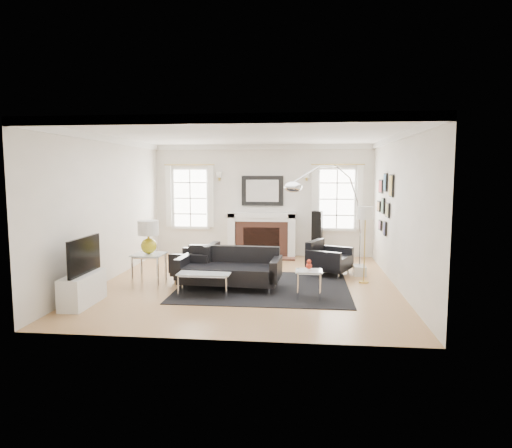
# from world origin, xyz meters

# --- Properties ---
(floor) EXTENTS (6.00, 6.00, 0.00)m
(floor) POSITION_xyz_m (0.00, 0.00, 0.00)
(floor) COLOR #AA8247
(floor) RESTS_ON ground
(back_wall) EXTENTS (5.50, 0.04, 2.80)m
(back_wall) POSITION_xyz_m (0.00, 3.00, 1.40)
(back_wall) COLOR beige
(back_wall) RESTS_ON floor
(front_wall) EXTENTS (5.50, 0.04, 2.80)m
(front_wall) POSITION_xyz_m (0.00, -3.00, 1.40)
(front_wall) COLOR beige
(front_wall) RESTS_ON floor
(left_wall) EXTENTS (0.04, 6.00, 2.80)m
(left_wall) POSITION_xyz_m (-2.75, 0.00, 1.40)
(left_wall) COLOR beige
(left_wall) RESTS_ON floor
(right_wall) EXTENTS (0.04, 6.00, 2.80)m
(right_wall) POSITION_xyz_m (2.75, 0.00, 1.40)
(right_wall) COLOR beige
(right_wall) RESTS_ON floor
(ceiling) EXTENTS (5.50, 6.00, 0.02)m
(ceiling) POSITION_xyz_m (0.00, 0.00, 2.80)
(ceiling) COLOR white
(ceiling) RESTS_ON back_wall
(crown_molding) EXTENTS (5.50, 6.00, 0.12)m
(crown_molding) POSITION_xyz_m (0.00, 0.00, 2.74)
(crown_molding) COLOR white
(crown_molding) RESTS_ON back_wall
(fireplace) EXTENTS (1.70, 0.69, 1.11)m
(fireplace) POSITION_xyz_m (0.00, 2.79, 0.54)
(fireplace) COLOR white
(fireplace) RESTS_ON floor
(mantel_mirror) EXTENTS (1.05, 0.07, 0.75)m
(mantel_mirror) POSITION_xyz_m (0.00, 2.95, 1.65)
(mantel_mirror) COLOR black
(mantel_mirror) RESTS_ON back_wall
(window_left) EXTENTS (1.24, 0.15, 1.62)m
(window_left) POSITION_xyz_m (-1.85, 2.95, 1.46)
(window_left) COLOR white
(window_left) RESTS_ON back_wall
(window_right) EXTENTS (1.24, 0.15, 1.62)m
(window_right) POSITION_xyz_m (1.85, 2.95, 1.46)
(window_right) COLOR white
(window_right) RESTS_ON back_wall
(gallery_wall) EXTENTS (0.04, 1.73, 1.29)m
(gallery_wall) POSITION_xyz_m (2.72, 1.30, 1.53)
(gallery_wall) COLOR black
(gallery_wall) RESTS_ON right_wall
(tv_unit) EXTENTS (0.35, 1.00, 1.09)m
(tv_unit) POSITION_xyz_m (-2.44, -1.70, 0.33)
(tv_unit) COLOR white
(tv_unit) RESTS_ON floor
(area_rug) EXTENTS (3.10, 2.58, 0.01)m
(area_rug) POSITION_xyz_m (0.32, -0.28, 0.01)
(area_rug) COLOR black
(area_rug) RESTS_ON floor
(sofa) EXTENTS (1.89, 0.96, 0.60)m
(sofa) POSITION_xyz_m (-0.29, -0.35, 0.33)
(sofa) COLOR black
(sofa) RESTS_ON floor
(armchair_left) EXTENTS (0.86, 0.95, 0.59)m
(armchair_left) POSITION_xyz_m (-1.02, 0.20, 0.33)
(armchair_left) COLOR black
(armchair_left) RESTS_ON floor
(armchair_right) EXTENTS (1.03, 1.08, 0.57)m
(armchair_right) POSITION_xyz_m (1.53, 0.93, 0.32)
(armchair_right) COLOR black
(armchair_right) RESTS_ON floor
(coffee_table) EXTENTS (0.90, 0.90, 0.40)m
(coffee_table) POSITION_xyz_m (-0.64, -0.72, 0.37)
(coffee_table) COLOR silver
(coffee_table) RESTS_ON floor
(side_table_left) EXTENTS (0.56, 0.56, 0.61)m
(side_table_left) POSITION_xyz_m (-1.80, -0.42, 0.50)
(side_table_left) COLOR silver
(side_table_left) RESTS_ON floor
(nesting_table) EXTENTS (0.44, 0.37, 0.49)m
(nesting_table) POSITION_xyz_m (1.14, -0.97, 0.37)
(nesting_table) COLOR silver
(nesting_table) RESTS_ON floor
(gourd_lamp) EXTENTS (0.38, 0.38, 0.61)m
(gourd_lamp) POSITION_xyz_m (-1.80, -0.42, 0.97)
(gourd_lamp) COLOR gold
(gourd_lamp) RESTS_ON side_table_left
(orange_vase) EXTENTS (0.10, 0.10, 0.16)m
(orange_vase) POSITION_xyz_m (1.14, -0.97, 0.58)
(orange_vase) COLOR red
(orange_vase) RESTS_ON nesting_table
(arc_floor_lamp) EXTENTS (1.64, 1.52, 2.33)m
(arc_floor_lamp) POSITION_xyz_m (1.52, 0.37, 1.26)
(arc_floor_lamp) COLOR white
(arc_floor_lamp) RESTS_ON floor
(stick_floor_lamp) EXTENTS (0.30, 0.30, 1.47)m
(stick_floor_lamp) POSITION_xyz_m (2.20, 0.27, 1.27)
(stick_floor_lamp) COLOR gold
(stick_floor_lamp) RESTS_ON floor
(speaker_tower) EXTENTS (0.28, 0.28, 1.17)m
(speaker_tower) POSITION_xyz_m (1.37, 2.65, 0.59)
(speaker_tower) COLOR black
(speaker_tower) RESTS_ON floor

